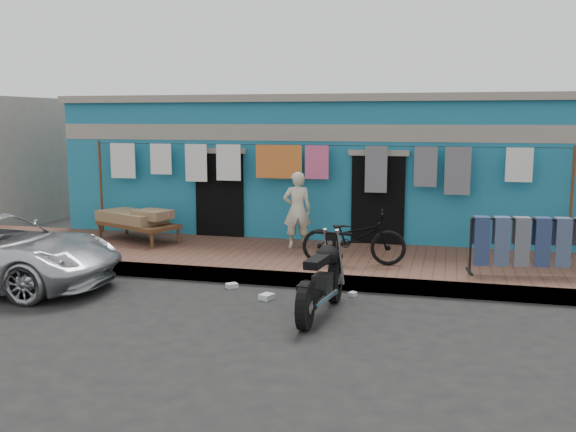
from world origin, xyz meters
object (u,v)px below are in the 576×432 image
object	(u,v)px
motorcycle	(321,276)
bicycle	(354,232)
jeans_rack	(531,245)
seated_person	(297,210)
charpoy	(138,226)

from	to	relation	value
motorcycle	bicycle	bearing A→B (deg)	93.25
bicycle	jeans_rack	bearing A→B (deg)	-96.41
bicycle	jeans_rack	world-z (taller)	bicycle
seated_person	bicycle	bearing A→B (deg)	120.68
bicycle	motorcycle	distance (m)	2.34
seated_person	motorcycle	bearing A→B (deg)	91.33
seated_person	bicycle	world-z (taller)	seated_person
charpoy	jeans_rack	bearing A→B (deg)	-7.56
motorcycle	jeans_rack	bearing A→B (deg)	43.11
charpoy	jeans_rack	world-z (taller)	jeans_rack
seated_person	charpoy	bearing A→B (deg)	-15.49
bicycle	jeans_rack	size ratio (longest dim) A/B	0.87
bicycle	charpoy	world-z (taller)	bicycle
bicycle	motorcycle	xyz separation A→B (m)	(-0.12, -2.32, -0.27)
seated_person	charpoy	world-z (taller)	seated_person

